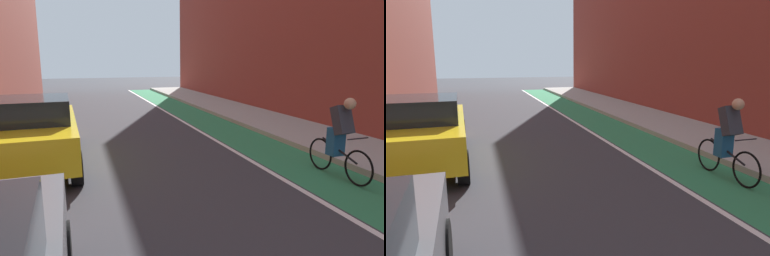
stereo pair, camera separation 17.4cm
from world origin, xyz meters
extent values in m
plane|color=#38383D|center=(0.00, 14.09, 0.00)|extent=(79.61, 79.61, 0.00)
cube|color=#2D8451|center=(2.99, 16.09, 0.00)|extent=(1.60, 36.19, 0.00)
cube|color=white|center=(2.09, 16.09, 0.00)|extent=(0.12, 36.19, 0.00)
cube|color=#A8A59E|center=(5.05, 16.09, 0.07)|extent=(2.51, 36.19, 0.14)
cylinder|color=black|center=(-1.94, 10.86, 0.33)|extent=(0.24, 0.67, 0.66)
cube|color=yellow|center=(-2.74, 15.53, 0.68)|extent=(2.12, 4.66, 0.70)
cube|color=black|center=(-2.73, 15.30, 1.26)|extent=(1.78, 1.99, 0.55)
cylinder|color=black|center=(-3.70, 17.24, 0.33)|extent=(0.25, 0.67, 0.66)
cylinder|color=black|center=(-1.92, 17.31, 0.33)|extent=(0.25, 0.67, 0.66)
cylinder|color=black|center=(-1.78, 13.82, 0.33)|extent=(0.25, 0.67, 0.66)
torus|color=black|center=(3.21, 12.11, 0.34)|extent=(0.05, 0.69, 0.69)
torus|color=black|center=(3.19, 13.16, 0.34)|extent=(0.05, 0.69, 0.69)
cylinder|color=black|center=(3.20, 12.63, 0.56)|extent=(0.05, 0.96, 0.33)
cylinder|color=black|center=(3.20, 12.82, 0.64)|extent=(0.04, 0.12, 0.55)
cylinder|color=black|center=(3.20, 12.19, 0.89)|extent=(0.48, 0.03, 0.02)
cube|color=#1E598C|center=(3.20, 12.74, 0.71)|extent=(0.28, 0.24, 0.56)
cube|color=#333842|center=(3.20, 12.61, 1.17)|extent=(0.33, 0.40, 0.60)
sphere|color=tan|center=(3.20, 12.45, 1.51)|extent=(0.22, 0.22, 0.22)
camera|label=1|loc=(-1.66, 7.35, 2.33)|focal=31.82mm
camera|label=2|loc=(-1.50, 7.29, 2.33)|focal=31.82mm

